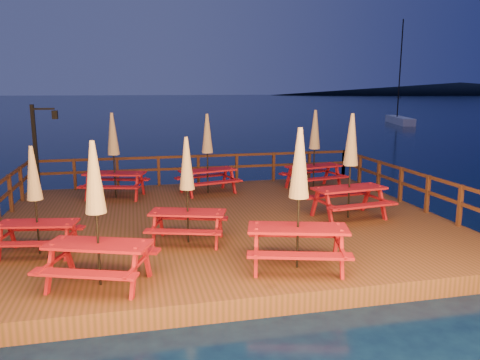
{
  "coord_description": "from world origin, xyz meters",
  "views": [
    {
      "loc": [
        -2.3,
        -12.24,
        3.94
      ],
      "look_at": [
        0.62,
        0.6,
        1.34
      ],
      "focal_mm": 35.0,
      "sensor_mm": 36.0,
      "label": 1
    }
  ],
  "objects": [
    {
      "name": "ground",
      "position": [
        0.0,
        0.0,
        0.0
      ],
      "size": [
        500.0,
        500.0,
        0.0
      ],
      "primitive_type": "plane",
      "color": "#051132",
      "rests_on": "ground"
    },
    {
      "name": "deck",
      "position": [
        0.0,
        0.0,
        0.2
      ],
      "size": [
        12.0,
        10.0,
        0.4
      ],
      "primitive_type": "cube",
      "color": "#493217",
      "rests_on": "ground"
    },
    {
      "name": "deck_piles",
      "position": [
        0.0,
        0.0,
        -0.3
      ],
      "size": [
        11.44,
        9.44,
        1.4
      ],
      "color": "#3D2713",
      "rests_on": "ground"
    },
    {
      "name": "railing",
      "position": [
        0.0,
        1.78,
        1.16
      ],
      "size": [
        11.8,
        9.75,
        1.1
      ],
      "color": "#3D2713",
      "rests_on": "deck"
    },
    {
      "name": "lamp_post",
      "position": [
        -5.39,
        4.55,
        2.2
      ],
      "size": [
        0.85,
        0.18,
        3.0
      ],
      "color": "black",
      "rests_on": "deck"
    },
    {
      "name": "headland_right",
      "position": [
        185.0,
        230.0,
        3.5
      ],
      "size": [
        230.4,
        86.4,
        7.0
      ],
      "primitive_type": "ellipsoid",
      "color": "black",
      "rests_on": "ground"
    },
    {
      "name": "sailboat",
      "position": [
        26.6,
        34.72,
        0.38
      ],
      "size": [
        3.45,
        7.76,
        11.44
      ],
      "rotation": [
        0.0,
        0.0,
        -0.29
      ],
      "color": "white",
      "rests_on": "ground"
    },
    {
      "name": "picnic_table_0",
      "position": [
        3.4,
        -0.7,
        1.89
      ],
      "size": [
        2.21,
        1.9,
        2.87
      ],
      "rotation": [
        0.0,
        0.0,
        0.13
      ],
      "color": "maroon",
      "rests_on": "deck"
    },
    {
      "name": "picnic_table_1",
      "position": [
        -3.01,
        -3.85,
        1.78
      ],
      "size": [
        2.26,
        2.07,
        2.65
      ],
      "rotation": [
        0.0,
        0.0,
        -0.35
      ],
      "color": "maroon",
      "rests_on": "deck"
    },
    {
      "name": "picnic_table_2",
      "position": [
        0.1,
        3.26,
        1.8
      ],
      "size": [
        2.21,
        1.97,
        2.7
      ],
      "rotation": [
        0.0,
        0.0,
        0.25
      ],
      "color": "maroon",
      "rests_on": "deck"
    },
    {
      "name": "picnic_table_3",
      "position": [
        -1.16,
        -1.81,
        1.68
      ],
      "size": [
        2.07,
        1.87,
        2.46
      ],
      "rotation": [
        0.0,
        0.0,
        -0.31
      ],
      "color": "maroon",
      "rests_on": "deck"
    },
    {
      "name": "picnic_table_4",
      "position": [
        0.78,
        -3.85,
        1.86
      ],
      "size": [
        2.33,
        2.09,
        2.8
      ],
      "rotation": [
        0.0,
        0.0,
        -0.28
      ],
      "color": "maroon",
      "rests_on": "deck"
    },
    {
      "name": "picnic_table_5",
      "position": [
        -4.4,
        -1.87,
        1.63
      ],
      "size": [
        1.86,
        1.62,
        2.36
      ],
      "rotation": [
        0.0,
        0.0,
        -0.17
      ],
      "color": "maroon",
      "rests_on": "deck"
    },
    {
      "name": "picnic_table_6",
      "position": [
        -2.96,
        3.26,
        1.83
      ],
      "size": [
        2.28,
        2.04,
        2.76
      ],
      "rotation": [
        0.0,
        0.0,
        -0.27
      ],
      "color": "maroon",
      "rests_on": "deck"
    },
    {
      "name": "picnic_table_7",
      "position": [
        3.88,
        3.1,
        1.85
      ],
      "size": [
        2.23,
        1.97,
        2.79
      ],
      "rotation": [
        0.0,
        0.0,
        0.21
      ],
      "color": "maroon",
      "rests_on": "deck"
    }
  ]
}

